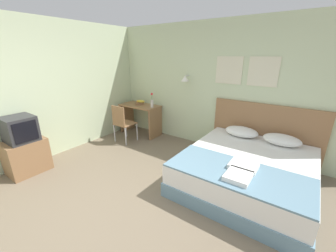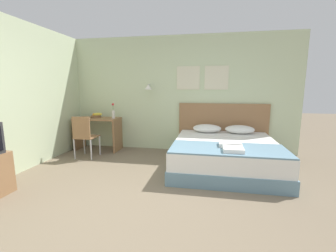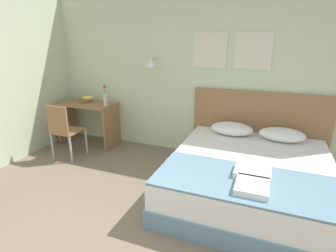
{
  "view_description": "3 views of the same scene",
  "coord_description": "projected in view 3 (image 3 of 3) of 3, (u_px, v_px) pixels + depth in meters",
  "views": [
    {
      "loc": [
        1.78,
        -1.23,
        2.0
      ],
      "look_at": [
        -0.17,
        1.52,
        0.82
      ],
      "focal_mm": 22.0,
      "sensor_mm": 36.0,
      "label": 1
    },
    {
      "loc": [
        0.85,
        -2.34,
        1.48
      ],
      "look_at": [
        0.04,
        2.0,
        0.72
      ],
      "focal_mm": 24.0,
      "sensor_mm": 36.0,
      "label": 2
    },
    {
      "loc": [
        1.27,
        -1.19,
        1.86
      ],
      "look_at": [
        0.08,
        1.85,
        0.78
      ],
      "focal_mm": 28.0,
      "sensor_mm": 36.0,
      "label": 3
    }
  ],
  "objects": [
    {
      "name": "wall_back",
      "position": [
        188.0,
        74.0,
        4.22
      ],
      "size": [
        5.61,
        0.31,
        2.65
      ],
      "color": "beige",
      "rests_on": "ground_plane"
    },
    {
      "name": "bed",
      "position": [
        249.0,
        178.0,
        3.19
      ],
      "size": [
        1.87,
        2.03,
        0.51
      ],
      "color": "#66899E",
      "rests_on": "ground_plane"
    },
    {
      "name": "headboard",
      "position": [
        257.0,
        128.0,
        4.01
      ],
      "size": [
        1.99,
        0.06,
        1.13
      ],
      "color": "#8E6642",
      "rests_on": "ground_plane"
    },
    {
      "name": "pillow_left",
      "position": [
        232.0,
        129.0,
        3.88
      ],
      "size": [
        0.61,
        0.39,
        0.18
      ],
      "color": "white",
      "rests_on": "bed"
    },
    {
      "name": "pillow_right",
      "position": [
        282.0,
        135.0,
        3.64
      ],
      "size": [
        0.61,
        0.39,
        0.18
      ],
      "color": "white",
      "rests_on": "bed"
    },
    {
      "name": "throw_blanket",
      "position": [
        246.0,
        182.0,
        2.58
      ],
      "size": [
        1.81,
        0.81,
        0.02
      ],
      "color": "#66899E",
      "rests_on": "bed"
    },
    {
      "name": "folded_towel_near_foot",
      "position": [
        252.0,
        172.0,
        2.68
      ],
      "size": [
        0.36,
        0.28,
        0.06
      ],
      "color": "white",
      "rests_on": "throw_blanket"
    },
    {
      "name": "folded_towel_mid_bed",
      "position": [
        252.0,
        186.0,
        2.42
      ],
      "size": [
        0.3,
        0.34,
        0.06
      ],
      "color": "white",
      "rests_on": "throw_blanket"
    },
    {
      "name": "desk",
      "position": [
        88.0,
        116.0,
        4.77
      ],
      "size": [
        1.04,
        0.53,
        0.77
      ],
      "color": "#8E6642",
      "rests_on": "ground_plane"
    },
    {
      "name": "desk_chair",
      "position": [
        63.0,
        128.0,
        4.15
      ],
      "size": [
        0.42,
        0.42,
        0.9
      ],
      "color": "#8E6642",
      "rests_on": "ground_plane"
    },
    {
      "name": "fruit_bowl",
      "position": [
        86.0,
        100.0,
        4.75
      ],
      "size": [
        0.27,
        0.23,
        0.12
      ],
      "color": "brown",
      "rests_on": "desk"
    },
    {
      "name": "flower_vase",
      "position": [
        105.0,
        98.0,
        4.49
      ],
      "size": [
        0.07,
        0.07,
        0.36
      ],
      "color": "silver",
      "rests_on": "desk"
    }
  ]
}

